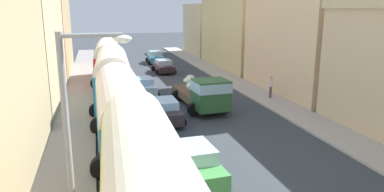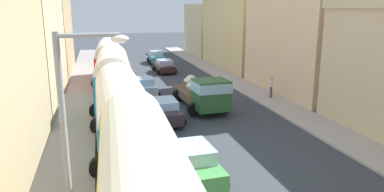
# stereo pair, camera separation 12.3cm
# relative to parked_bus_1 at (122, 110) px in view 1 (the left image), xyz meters

# --- Properties ---
(ground_plane) EXTENTS (154.00, 154.00, 0.00)m
(ground_plane) POSITION_rel_parked_bus_1_xyz_m (4.60, 11.50, -2.15)
(ground_plane) COLOR #343A41
(sidewalk_left) EXTENTS (2.50, 70.00, 0.14)m
(sidewalk_left) POSITION_rel_parked_bus_1_xyz_m (-2.65, 11.50, -2.08)
(sidewalk_left) COLOR gray
(sidewalk_left) RESTS_ON ground
(sidewalk_right) EXTENTS (2.50, 70.00, 0.14)m
(sidewalk_right) POSITION_rel_parked_bus_1_xyz_m (11.85, 11.50, -2.08)
(sidewalk_right) COLOR #AFA49E
(sidewalk_right) RESTS_ON ground
(building_left_2) EXTENTS (5.68, 13.01, 9.49)m
(building_left_2) POSITION_rel_parked_bus_1_xyz_m (-6.48, 11.71, 2.62)
(building_left_2) COLOR #CCB68A
(building_left_2) RESTS_ON ground
(building_left_3) EXTENTS (4.24, 11.74, 11.77)m
(building_left_3) POSITION_rel_parked_bus_1_xyz_m (-6.02, 24.71, 3.73)
(building_left_3) COLOR tan
(building_left_3) RESTS_ON ground
(building_right_2) EXTENTS (4.48, 12.03, 13.46)m
(building_right_2) POSITION_rel_parked_bus_1_xyz_m (15.14, 9.64, 4.60)
(building_right_2) COLOR beige
(building_right_2) RESTS_ON ground
(building_right_3) EXTENTS (5.93, 14.21, 8.70)m
(building_right_3) POSITION_rel_parked_bus_1_xyz_m (15.79, 23.50, 2.21)
(building_right_3) COLOR #D5C385
(building_right_3) RESTS_ON ground
(building_right_4) EXTENTS (5.92, 10.26, 7.65)m
(building_right_4) POSITION_rel_parked_bus_1_xyz_m (16.06, 36.41, 1.67)
(building_right_4) COLOR beige
(building_right_4) RESTS_ON ground
(parked_bus_1) EXTENTS (3.37, 9.28, 3.93)m
(parked_bus_1) POSITION_rel_parked_bus_1_xyz_m (0.00, 0.00, 0.00)
(parked_bus_1) COLOR teal
(parked_bus_1) RESTS_ON ground
(parked_bus_2) EXTENTS (3.56, 9.40, 4.21)m
(parked_bus_2) POSITION_rel_parked_bus_1_xyz_m (0.00, 9.00, 0.18)
(parked_bus_2) COLOR teal
(parked_bus_2) RESTS_ON ground
(parked_bus_3) EXTENTS (3.51, 8.88, 4.07)m
(parked_bus_3) POSITION_rel_parked_bus_1_xyz_m (0.00, 18.00, 0.09)
(parked_bus_3) COLOR red
(parked_bus_3) RESTS_ON ground
(cargo_truck_0) EXTENTS (3.31, 7.08, 2.46)m
(cargo_truck_0) POSITION_rel_parked_bus_1_xyz_m (6.05, 6.17, -0.88)
(cargo_truck_0) COLOR #2A542C
(cargo_truck_0) RESTS_ON ground
(car_0) EXTENTS (2.39, 4.15, 1.47)m
(car_0) POSITION_rel_parked_bus_1_xyz_m (6.13, 21.96, -1.41)
(car_0) COLOR #2B1D20
(car_0) RESTS_ON ground
(car_1) EXTENTS (2.42, 4.19, 1.60)m
(car_1) POSITION_rel_parked_bus_1_xyz_m (6.41, 29.34, -1.36)
(car_1) COLOR #3B96BD
(car_1) RESTS_ON ground
(car_2) EXTENTS (2.24, 3.93, 1.63)m
(car_2) POSITION_rel_parked_bus_1_xyz_m (2.61, -4.20, -1.35)
(car_2) COLOR #47934D
(car_2) RESTS_ON ground
(car_3) EXTENTS (2.12, 3.99, 1.49)m
(car_3) POSITION_rel_parked_bus_1_xyz_m (2.94, 4.09, -1.40)
(car_3) COLOR #2D1F23
(car_3) RESTS_ON ground
(car_4) EXTENTS (2.45, 3.81, 1.53)m
(car_4) POSITION_rel_parked_bus_1_xyz_m (2.44, 11.48, -1.38)
(car_4) COLOR silver
(car_4) RESTS_ON ground
(pedestrian_0) EXTENTS (0.42, 0.42, 1.85)m
(pedestrian_0) POSITION_rel_parked_bus_1_xyz_m (12.08, 7.77, -1.08)
(pedestrian_0) COLOR #513A45
(pedestrian_0) RESTS_ON ground
(streetlamp_near) EXTENTS (1.75, 0.28, 6.55)m
(streetlamp_near) POSITION_rel_parked_bus_1_xyz_m (-1.67, -8.65, 1.75)
(streetlamp_near) COLOR gray
(streetlamp_near) RESTS_ON ground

